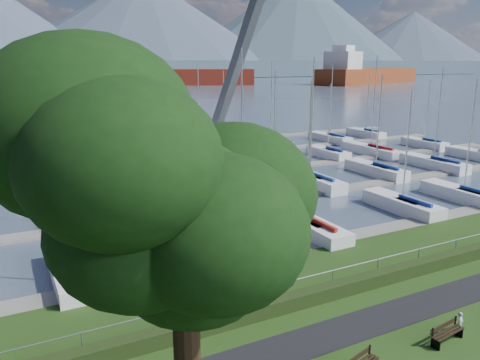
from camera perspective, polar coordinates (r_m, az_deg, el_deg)
path at (r=23.22m, az=17.85°, el=-15.44°), size 160.00×2.00×0.04m
water at (r=277.51m, az=-24.58°, el=10.59°), size 800.00×540.00×0.20m
hedge at (r=24.71m, az=13.59°, el=-12.34°), size 80.00×0.70×0.70m
fence at (r=24.62m, az=13.10°, el=-10.23°), size 80.00×0.04×0.04m
foothill at (r=347.23m, az=-25.37°, el=12.06°), size 900.00×80.00×12.00m
mountains at (r=423.56m, az=-25.41°, el=17.75°), size 1190.00×360.00×115.00m
docks at (r=46.80m, az=-7.87°, el=-0.07°), size 90.00×41.60×0.25m
bench_right at (r=21.94m, az=23.88°, el=-16.66°), size 1.84×0.64×0.85m
person at (r=22.91m, az=25.28°, el=-15.17°), size 0.44×0.37×1.02m
tree at (r=9.88m, az=-8.75°, el=-2.85°), size 7.60×5.71×12.16m
crane at (r=47.82m, az=0.45°, el=7.14°), size 5.71×13.22×22.35m
cargo_ship_mid at (r=245.27m, az=-10.37°, el=12.25°), size 90.99×48.65×21.50m
cargo_ship_east at (r=265.14m, az=14.98°, el=12.17°), size 78.95×42.45×21.50m
sailboat_fleet at (r=47.29m, az=-10.30°, el=6.74°), size 75.54×48.92×12.89m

